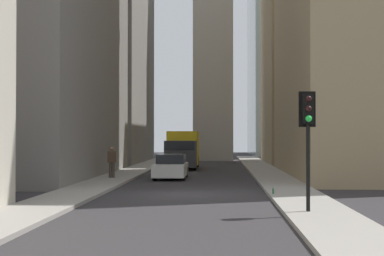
{
  "coord_description": "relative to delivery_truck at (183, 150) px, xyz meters",
  "views": [
    {
      "loc": [
        -24.2,
        -1.48,
        2.41
      ],
      "look_at": [
        15.93,
        0.53,
        3.04
      ],
      "focal_mm": 53.82,
      "sensor_mm": 36.0,
      "label": 1
    }
  ],
  "objects": [
    {
      "name": "discarded_bottle",
      "position": [
        -20.51,
        -4.97,
        -1.21
      ],
      "size": [
        0.07,
        0.07,
        0.27
      ],
      "color": "#236033",
      "rests_on": "sidewalk_left"
    },
    {
      "name": "sidewalk_left",
      "position": [
        -19.4,
        -5.9,
        -1.39
      ],
      "size": [
        90.0,
        2.2,
        0.14
      ],
      "primitive_type": "cube",
      "color": "gray",
      "rests_on": "ground_plane"
    },
    {
      "name": "traffic_light_foreground",
      "position": [
        -25.89,
        -5.54,
        1.38
      ],
      "size": [
        0.43,
        0.52,
        3.68
      ],
      "color": "black",
      "rests_on": "sidewalk_left"
    },
    {
      "name": "ground_plane",
      "position": [
        -19.4,
        -1.4,
        -1.46
      ],
      "size": [
        135.0,
        135.0,
        0.0
      ],
      "primitive_type": "plane",
      "color": "#302D30"
    },
    {
      "name": "pedestrian",
      "position": [
        -11.72,
        3.21,
        -0.38
      ],
      "size": [
        0.26,
        0.44,
        1.73
      ],
      "color": "#473D33",
      "rests_on": "sidewalk_right"
    },
    {
      "name": "building_left_far",
      "position": [
        9.22,
        -11.99,
        8.7
      ],
      "size": [
        12.21,
        10.5,
        20.29
      ],
      "color": "#9E8966",
      "rests_on": "ground_plane"
    },
    {
      "name": "sidewalk_right",
      "position": [
        -19.4,
        3.1,
        -1.39
      ],
      "size": [
        90.0,
        2.2,
        0.14
      ],
      "primitive_type": "cube",
      "color": "gray",
      "rests_on": "ground_plane"
    },
    {
      "name": "sedan_white",
      "position": [
        -10.45,
        -0.0,
        -0.8
      ],
      "size": [
        4.3,
        1.78,
        1.42
      ],
      "color": "silver",
      "rests_on": "ground_plane"
    },
    {
      "name": "delivery_truck",
      "position": [
        0.0,
        0.0,
        0.0
      ],
      "size": [
        6.46,
        2.25,
        2.84
      ],
      "color": "yellow",
      "rests_on": "ground_plane"
    }
  ]
}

